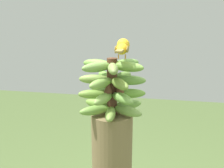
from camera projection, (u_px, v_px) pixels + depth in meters
The scene contains 2 objects.
banana_bunch at pixel (112, 87), 1.13m from camera, with size 0.31×0.30×0.25m.
perched_bird at pixel (122, 47), 1.09m from camera, with size 0.22×0.06×0.08m.
Camera 1 is at (1.08, 0.20, 1.62)m, focal length 41.41 mm.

